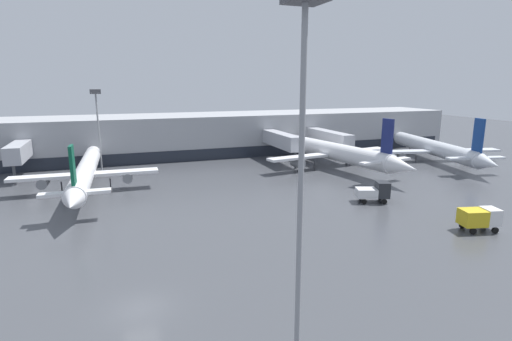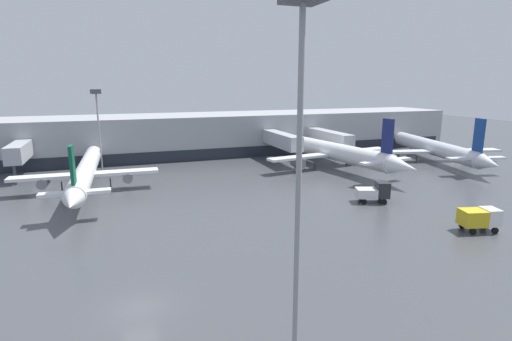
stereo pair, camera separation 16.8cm
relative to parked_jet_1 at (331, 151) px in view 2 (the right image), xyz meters
The scene contains 9 objects.
ground_plane 54.41m from the parked_jet_1, 134.66° to the right, with size 320.00×320.00×0.00m, color #424449.
terminal_building 44.42m from the parked_jet_1, 148.56° to the left, with size 160.00×31.40×9.00m.
parked_jet_1 is the anchor object (origin of this frame).
parked_jet_2 43.27m from the parked_jet_1, behind, with size 20.87×38.02×9.01m.
parked_jet_3 23.70m from the parked_jet_1, ahead, with size 27.51×37.15×9.97m.
service_truck_0 35.36m from the parked_jet_1, 93.22° to the right, with size 4.45×2.98×2.54m.
service_truck_1 23.11m from the parked_jet_1, 105.37° to the right, with size 4.77×3.46×2.84m.
apron_light_mast_0 43.56m from the parked_jet_1, 165.31° to the left, with size 1.80×1.80×14.86m.
apron_light_mast_1 58.62m from the parked_jet_1, 122.16° to the right, with size 1.80×1.80×20.31m.
Camera 2 is at (-0.89, -27.30, 15.94)m, focal length 28.00 mm.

